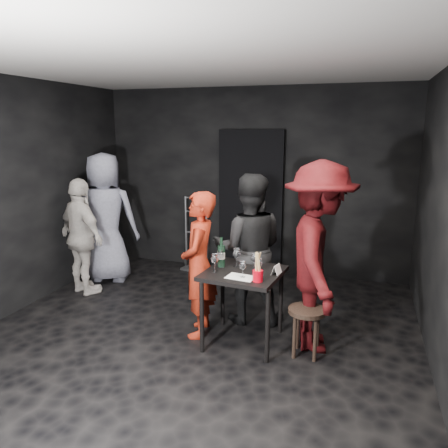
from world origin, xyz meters
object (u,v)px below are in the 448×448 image
(man_maroon, at_px, (320,236))
(bystander_cream, at_px, (82,237))
(hand_truck, at_px, (196,256))
(bystander_grey, at_px, (105,205))
(tasting_table, at_px, (243,281))
(server_red, at_px, (199,264))
(woman_black, at_px, (249,241))
(breadstick_cup, at_px, (258,267))
(stool, at_px, (307,318))
(wine_bottle, at_px, (221,255))

(man_maroon, height_order, bystander_cream, man_maroon)
(hand_truck, distance_m, bystander_grey, 1.57)
(hand_truck, bearing_deg, tasting_table, -44.47)
(tasting_table, xyz_separation_m, server_red, (-0.49, 0.05, 0.11))
(man_maroon, bearing_deg, bystander_grey, 59.97)
(tasting_table, xyz_separation_m, bystander_grey, (-2.31, 1.20, 0.43))
(server_red, height_order, woman_black, woman_black)
(breadstick_cup, bearing_deg, man_maroon, 37.19)
(stool, bearing_deg, tasting_table, 173.73)
(woman_black, distance_m, breadstick_cup, 0.81)
(woman_black, xyz_separation_m, man_maroon, (0.79, -0.38, 0.22))
(bystander_cream, bearing_deg, wine_bottle, -171.16)
(breadstick_cup, bearing_deg, hand_truck, 123.69)
(woman_black, bearing_deg, stool, 127.44)
(stool, height_order, breadstick_cup, breadstick_cup)
(man_maroon, bearing_deg, wine_bottle, 83.89)
(stool, bearing_deg, server_red, 173.97)
(server_red, distance_m, bystander_grey, 2.18)
(man_maroon, distance_m, wine_bottle, 0.99)
(stool, bearing_deg, bystander_grey, 156.78)
(man_maroon, xyz_separation_m, wine_bottle, (-0.96, -0.08, -0.26))
(server_red, xyz_separation_m, woman_black, (0.40, 0.48, 0.15))
(server_red, distance_m, bystander_cream, 1.94)
(wine_bottle, bearing_deg, bystander_cream, 164.09)
(man_maroon, distance_m, bystander_grey, 3.20)
(hand_truck, bearing_deg, man_maroon, -30.42)
(tasting_table, height_order, stool, tasting_table)
(tasting_table, distance_m, bystander_grey, 2.64)
(hand_truck, distance_m, tasting_table, 2.47)
(breadstick_cup, bearing_deg, bystander_grey, 150.35)
(server_red, bearing_deg, wine_bottle, 83.01)
(hand_truck, distance_m, server_red, 2.23)
(hand_truck, height_order, breadstick_cup, hand_truck)
(hand_truck, distance_m, woman_black, 2.07)
(stool, relative_size, breadstick_cup, 1.60)
(woman_black, height_order, bystander_grey, bystander_grey)
(tasting_table, bearing_deg, server_red, 174.29)
(bystander_cream, bearing_deg, stool, -169.08)
(stool, bearing_deg, breadstick_cup, -159.53)
(man_maroon, bearing_deg, hand_truck, 36.01)
(tasting_table, xyz_separation_m, woman_black, (-0.09, 0.53, 0.26))
(tasting_table, relative_size, breadstick_cup, 2.56)
(man_maroon, bearing_deg, bystander_cream, 69.54)
(stool, relative_size, server_red, 0.31)
(server_red, relative_size, bystander_grey, 0.70)
(hand_truck, height_order, wine_bottle, hand_truck)
(woman_black, bearing_deg, hand_truck, -64.13)
(woman_black, height_order, breadstick_cup, woman_black)
(server_red, bearing_deg, tasting_table, 72.47)
(bystander_cream, relative_size, bystander_grey, 0.70)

